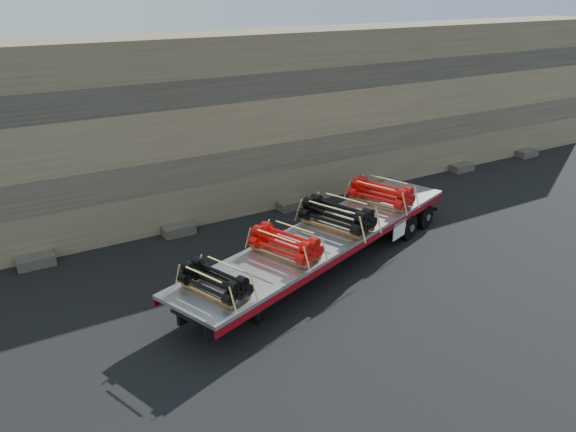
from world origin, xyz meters
name	(u,v)px	position (x,y,z in m)	size (l,w,h in m)	color
ground	(314,264)	(0.00, 0.00, 0.00)	(120.00, 120.00, 0.00)	black
rock_wall	(226,123)	(0.00, 6.50, 3.50)	(44.00, 3.00, 7.00)	#7A6B54
trailer	(326,249)	(0.28, -0.30, 0.61)	(12.23, 2.35, 1.22)	#B5B7BD
bundle_front	(215,281)	(-4.40, -1.97, 1.56)	(0.94, 1.89, 0.67)	black
bundle_midfront	(285,244)	(-1.69, -1.00, 1.59)	(1.04, 2.07, 0.73)	red
bundle_midrear	(337,215)	(0.85, -0.10, 1.64)	(1.17, 2.35, 0.83)	black
bundle_rear	(381,193)	(3.50, 0.85, 1.61)	(1.10, 2.21, 0.78)	red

